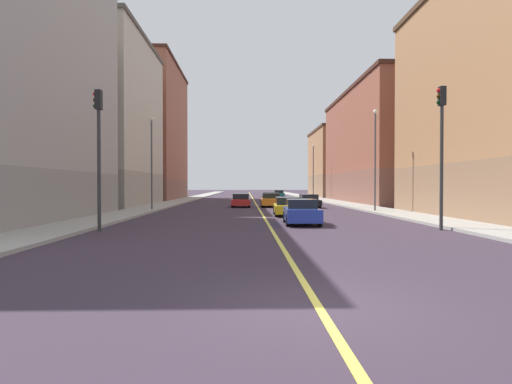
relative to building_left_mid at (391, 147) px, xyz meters
The scene contains 20 objects.
ground_plane 47.93m from the building_left_mid, 111.25° to the right, with size 400.00×400.00×0.00m, color #372B39.
sidewalk_left 11.14m from the building_left_mid, 146.45° to the left, with size 3.04×168.00×0.15m, color #9E9B93.
sidewalk_right 28.40m from the building_left_mid, 169.94° to the left, with size 3.04×168.00×0.15m, color #9E9B93.
lane_center_stripe 19.18m from the building_left_mid, 164.36° to the left, with size 0.16×154.00×0.01m, color #E5D14C.
building_left_mid is the anchor object (origin of this frame).
building_left_far 23.22m from the building_left_mid, 90.00° to the left, with size 11.77×16.16×12.34m.
building_right_midblock 35.41m from the building_left_mid, 166.35° to the right, with size 11.77×16.58×17.39m.
building_right_distant 36.49m from the building_left_mid, 161.00° to the left, with size 11.77×19.91×20.42m.
traffic_light_left_near 33.63m from the building_left_mid, 105.91° to the right, with size 0.40×0.32×6.78m.
traffic_light_right_near 41.02m from the building_left_mid, 128.03° to the right, with size 0.40×0.32×6.51m.
street_lamp_left_near 21.01m from the building_left_mid, 113.01° to the right, with size 0.36×0.36×7.96m.
street_lamp_right_near 31.38m from the building_left_mid, 146.83° to the right, with size 0.36×0.36×7.67m.
street_lamp_left_far 13.12m from the building_left_mid, 129.08° to the left, with size 0.36×0.36×8.14m.
car_white 17.03m from the building_left_mid, 165.96° to the left, with size 1.84×4.01×1.23m.
car_yellow 28.01m from the building_left_mid, 124.52° to the right, with size 2.00×4.59×1.30m.
car_orange 20.05m from the building_left_mid, 146.65° to the right, with size 2.04×4.54×1.37m.
car_blue 33.50m from the building_left_mid, 117.87° to the right, with size 1.96×4.00×1.37m.
car_teal 26.24m from the building_left_mid, 119.18° to the left, with size 1.90×4.12×1.33m.
car_red 22.65m from the building_left_mid, 150.24° to the right, with size 1.85×3.96×1.32m.
car_black 18.46m from the building_left_mid, 135.43° to the right, with size 1.91×4.02×1.28m.
Camera 1 is at (-1.27, -7.15, 2.11)m, focal length 28.78 mm.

